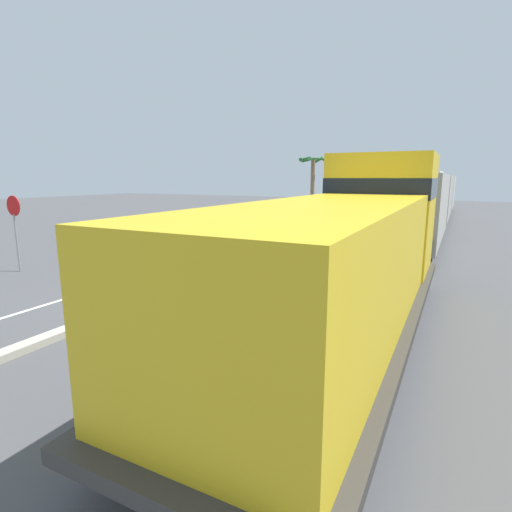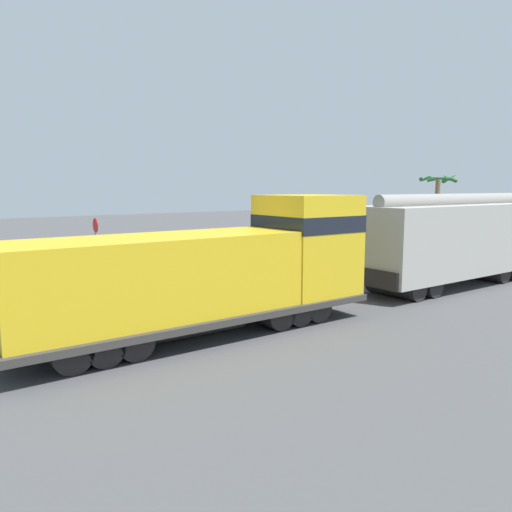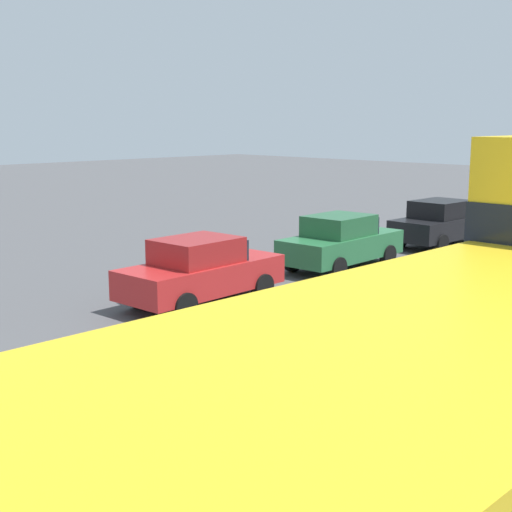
{
  "view_description": "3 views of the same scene",
  "coord_description": "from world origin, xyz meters",
  "px_view_note": "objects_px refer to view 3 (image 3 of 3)",
  "views": [
    {
      "loc": [
        7.8,
        -9.02,
        3.54
      ],
      "look_at": [
        1.95,
        2.46,
        1.0
      ],
      "focal_mm": 28.0,
      "sensor_mm": 36.0,
      "label": 1
    },
    {
      "loc": [
        18.68,
        -8.12,
        4.48
      ],
      "look_at": [
        4.08,
        2.4,
        1.98
      ],
      "focal_mm": 35.0,
      "sensor_mm": 36.0,
      "label": 2
    },
    {
      "loc": [
        8.05,
        -4.95,
        4.37
      ],
      "look_at": [
        -4.28,
        7.45,
        1.03
      ],
      "focal_mm": 50.0,
      "sensor_mm": 36.0,
      "label": 3
    }
  ],
  "objects_px": {
    "locomotive": "(483,462)",
    "cyclist": "(243,391)",
    "parked_car_green": "(341,242)",
    "parked_car_black": "(441,223)",
    "parked_car_red": "(201,271)"
  },
  "relations": [
    {
      "from": "locomotive",
      "to": "cyclist",
      "type": "relative_size",
      "value": 6.77
    },
    {
      "from": "locomotive",
      "to": "parked_car_green",
      "type": "bearing_deg",
      "value": 131.95
    },
    {
      "from": "locomotive",
      "to": "parked_car_black",
      "type": "relative_size",
      "value": 2.74
    },
    {
      "from": "locomotive",
      "to": "cyclist",
      "type": "xyz_separation_m",
      "value": [
        -4.13,
        1.45,
        -0.98
      ]
    },
    {
      "from": "parked_car_red",
      "to": "parked_car_green",
      "type": "relative_size",
      "value": 1.0
    },
    {
      "from": "parked_car_green",
      "to": "parked_car_black",
      "type": "height_order",
      "value": "same"
    },
    {
      "from": "parked_car_red",
      "to": "parked_car_green",
      "type": "height_order",
      "value": "same"
    },
    {
      "from": "locomotive",
      "to": "parked_car_black",
      "type": "bearing_deg",
      "value": 121.19
    },
    {
      "from": "parked_car_red",
      "to": "parked_car_black",
      "type": "relative_size",
      "value": 1.01
    },
    {
      "from": "parked_car_red",
      "to": "cyclist",
      "type": "height_order",
      "value": "cyclist"
    },
    {
      "from": "parked_car_black",
      "to": "cyclist",
      "type": "relative_size",
      "value": 2.47
    },
    {
      "from": "parked_car_green",
      "to": "parked_car_black",
      "type": "distance_m",
      "value": 5.61
    },
    {
      "from": "parked_car_red",
      "to": "parked_car_green",
      "type": "xyz_separation_m",
      "value": [
        -0.18,
        5.66,
        0.0
      ]
    },
    {
      "from": "parked_car_red",
      "to": "cyclist",
      "type": "relative_size",
      "value": 2.49
    },
    {
      "from": "parked_car_green",
      "to": "cyclist",
      "type": "height_order",
      "value": "cyclist"
    }
  ]
}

